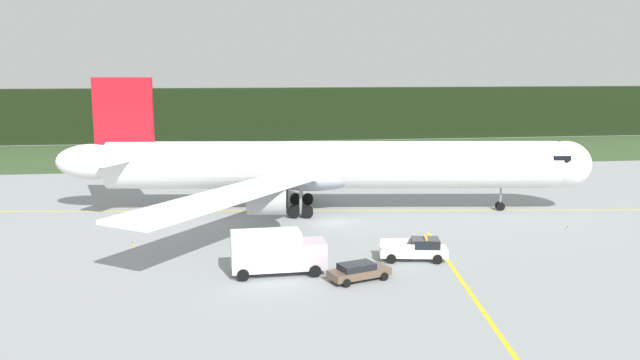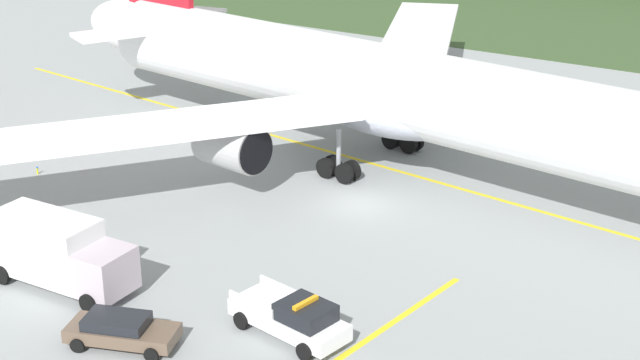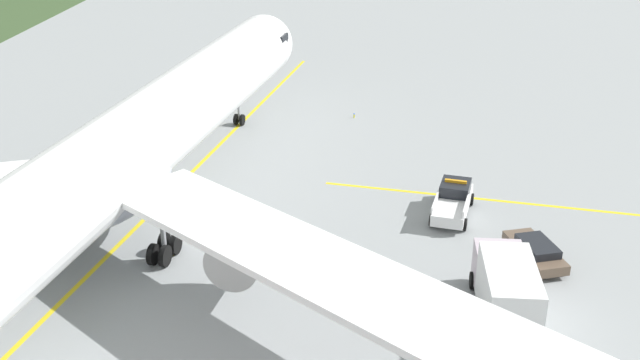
{
  "view_description": "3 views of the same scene",
  "coord_description": "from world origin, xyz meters",
  "px_view_note": "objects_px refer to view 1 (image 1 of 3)",
  "views": [
    {
      "loc": [
        -10.25,
        -61.43,
        15.19
      ],
      "look_at": [
        -0.41,
        5.25,
        3.39
      ],
      "focal_mm": 36.2,
      "sensor_mm": 36.0,
      "label": 1
    },
    {
      "loc": [
        23.37,
        -41.56,
        20.55
      ],
      "look_at": [
        0.83,
        -5.31,
        3.39
      ],
      "focal_mm": 53.06,
      "sensor_mm": 36.0,
      "label": 2
    },
    {
      "loc": [
        -38.83,
        -9.98,
        21.38
      ],
      "look_at": [
        2.94,
        -5.4,
        2.6
      ],
      "focal_mm": 43.3,
      "sensor_mm": 36.0,
      "label": 3
    }
  ],
  "objects_px": {
    "ops_pickup_truck": "(416,249)",
    "staff_car": "(359,271)",
    "catering_truck": "(276,251)",
    "airliner": "(325,166)"
  },
  "relations": [
    {
      "from": "ops_pickup_truck",
      "to": "staff_car",
      "type": "bearing_deg",
      "value": -142.8
    },
    {
      "from": "ops_pickup_truck",
      "to": "staff_car",
      "type": "relative_size",
      "value": 1.15
    },
    {
      "from": "catering_truck",
      "to": "airliner",
      "type": "bearing_deg",
      "value": 71.64
    },
    {
      "from": "airliner",
      "to": "catering_truck",
      "type": "height_order",
      "value": "airliner"
    },
    {
      "from": "airliner",
      "to": "staff_car",
      "type": "height_order",
      "value": "airliner"
    },
    {
      "from": "airliner",
      "to": "ops_pickup_truck",
      "type": "distance_m",
      "value": 19.84
    },
    {
      "from": "airliner",
      "to": "staff_car",
      "type": "distance_m",
      "value": 23.53
    },
    {
      "from": "catering_truck",
      "to": "staff_car",
      "type": "xyz_separation_m",
      "value": [
        5.79,
        -2.31,
        -1.06
      ]
    },
    {
      "from": "airliner",
      "to": "catering_truck",
      "type": "relative_size",
      "value": 8.07
    },
    {
      "from": "airliner",
      "to": "staff_car",
      "type": "xyz_separation_m",
      "value": [
        -1.12,
        -23.13,
        -4.17
      ]
    }
  ]
}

